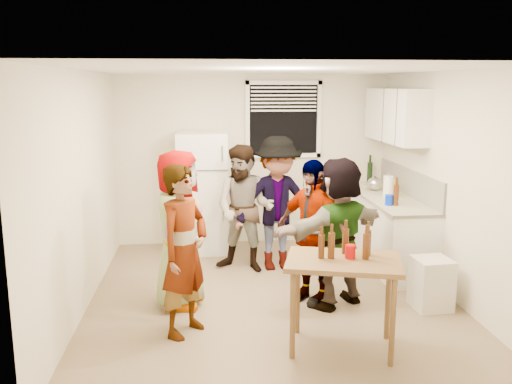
{
  "coord_description": "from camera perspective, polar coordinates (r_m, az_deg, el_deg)",
  "views": [
    {
      "loc": [
        -0.73,
        -5.7,
        2.34
      ],
      "look_at": [
        -0.14,
        0.31,
        1.15
      ],
      "focal_mm": 38.0,
      "sensor_mm": 36.0,
      "label": 1
    }
  ],
  "objects": [
    {
      "name": "upper_cabinets",
      "position": [
        7.51,
        14.48,
        7.82
      ],
      "size": [
        0.34,
        1.6,
        0.7
      ],
      "primitive_type": "cube",
      "color": "white",
      "rests_on": "room"
    },
    {
      "name": "guest_back_left",
      "position": [
        7.06,
        -1.17,
        -8.2
      ],
      "size": [
        1.36,
        1.8,
        0.61
      ],
      "primitive_type": "imported",
      "rotation": [
        0.0,
        0.0,
        -0.41
      ],
      "color": "brown",
      "rests_on": "ground"
    },
    {
      "name": "guest_black",
      "position": [
        6.15,
        5.75,
        -11.27
      ],
      "size": [
        1.8,
        1.73,
        0.39
      ],
      "primitive_type": "imported",
      "rotation": [
        0.0,
        0.0,
        -0.87
      ],
      "color": "black",
      "rests_on": "ground"
    },
    {
      "name": "red_cup",
      "position": [
        4.89,
        9.86,
        -6.88
      ],
      "size": [
        0.09,
        0.09,
        0.12
      ],
      "primitive_type": "cylinder",
      "color": "#B60606",
      "rests_on": "serving_table"
    },
    {
      "name": "room",
      "position": [
        6.2,
        1.6,
        -11.02
      ],
      "size": [
        4.0,
        4.5,
        2.5
      ],
      "primitive_type": null,
      "color": "silver",
      "rests_on": "ground"
    },
    {
      "name": "blue_cup",
      "position": [
        6.83,
        13.8,
        -1.35
      ],
      "size": [
        0.1,
        0.1,
        0.13
      ],
      "primitive_type": "cylinder",
      "color": "#062AD7",
      "rests_on": "countertop"
    },
    {
      "name": "guest_grey",
      "position": [
        6.07,
        -7.92,
        -11.62
      ],
      "size": [
        1.83,
        1.18,
        0.54
      ],
      "primitive_type": "imported",
      "rotation": [
        0.0,
        0.0,
        1.34
      ],
      "color": "gray",
      "rests_on": "ground"
    },
    {
      "name": "serving_table",
      "position": [
        5.17,
        8.91,
        -15.89
      ],
      "size": [
        1.13,
        0.89,
        0.84
      ],
      "primitive_type": null,
      "rotation": [
        0.0,
        0.0,
        -0.26
      ],
      "color": "brown",
      "rests_on": "ground"
    },
    {
      "name": "guest_stripe",
      "position": [
        5.44,
        -7.35,
        -14.41
      ],
      "size": [
        1.68,
        1.44,
        0.39
      ],
      "primitive_type": "imported",
      "rotation": [
        0.0,
        0.0,
        0.95
      ],
      "color": "#141933",
      "rests_on": "ground"
    },
    {
      "name": "countertop",
      "position": [
        7.41,
        13.66,
        -0.53
      ],
      "size": [
        0.64,
        2.22,
        0.04
      ],
      "primitive_type": "cube",
      "color": "beige",
      "rests_on": "counter_lower"
    },
    {
      "name": "window",
      "position": [
        8.01,
        2.91,
        7.63
      ],
      "size": [
        1.12,
        0.1,
        1.06
      ],
      "primitive_type": null,
      "color": "white",
      "rests_on": "room"
    },
    {
      "name": "guest_back_right",
      "position": [
        7.15,
        2.22,
        -7.96
      ],
      "size": [
        1.32,
        1.85,
        0.64
      ],
      "primitive_type": "imported",
      "rotation": [
        0.0,
        0.0,
        0.13
      ],
      "color": "#434349",
      "rests_on": "ground"
    },
    {
      "name": "paper_towel",
      "position": [
        7.34,
        13.69,
        -0.49
      ],
      "size": [
        0.13,
        0.13,
        0.28
      ],
      "primitive_type": "cylinder",
      "color": "white",
      "rests_on": "countertop"
    },
    {
      "name": "kettle",
      "position": [
        7.75,
        12.39,
        0.18
      ],
      "size": [
        0.31,
        0.29,
        0.21
      ],
      "primitive_type": null,
      "rotation": [
        0.0,
        0.0,
        0.41
      ],
      "color": "silver",
      "rests_on": "countertop"
    },
    {
      "name": "beer_bottle_counter",
      "position": [
        6.83,
        14.47,
        -1.37
      ],
      "size": [
        0.07,
        0.07,
        0.26
      ],
      "primitive_type": "cylinder",
      "color": "#47230C",
      "rests_on": "countertop"
    },
    {
      "name": "beer_bottle_table",
      "position": [
        4.86,
        6.86,
        -6.91
      ],
      "size": [
        0.06,
        0.06,
        0.21
      ],
      "primitive_type": "cylinder",
      "color": "#47230C",
      "rests_on": "serving_table"
    },
    {
      "name": "wine_bottle",
      "position": [
        8.32,
        11.84,
        0.94
      ],
      "size": [
        0.08,
        0.08,
        0.31
      ],
      "primitive_type": "cylinder",
      "color": "black",
      "rests_on": "countertop"
    },
    {
      "name": "refrigerator",
      "position": [
        7.72,
        -5.64,
        -0.03
      ],
      "size": [
        0.7,
        0.7,
        1.7
      ],
      "primitive_type": "cube",
      "color": "white",
      "rests_on": "ground"
    },
    {
      "name": "backsplash",
      "position": [
        7.47,
        15.8,
        1.02
      ],
      "size": [
        0.03,
        2.2,
        0.36
      ],
      "primitive_type": "cube",
      "color": "beige",
      "rests_on": "countertop"
    },
    {
      "name": "guest_orange",
      "position": [
        6.09,
        8.44,
        -11.59
      ],
      "size": [
        2.12,
        2.16,
        0.48
      ],
      "primitive_type": "imported",
      "rotation": [
        0.0,
        0.0,
        3.68
      ],
      "color": "#B9573A",
      "rests_on": "ground"
    },
    {
      "name": "trash_bin",
      "position": [
        6.13,
        17.96,
        -9.35
      ],
      "size": [
        0.4,
        0.4,
        0.55
      ],
      "primitive_type": "cube",
      "rotation": [
        0.0,
        0.0,
        0.08
      ],
      "color": "beige",
      "rests_on": "ground"
    },
    {
      "name": "picture_frame",
      "position": [
        7.86,
        14.2,
        0.85
      ],
      "size": [
        0.02,
        0.2,
        0.16
      ],
      "primitive_type": "cube",
      "color": "gold",
      "rests_on": "countertop"
    },
    {
      "name": "counter_lower",
      "position": [
        7.51,
        13.5,
        -3.9
      ],
      "size": [
        0.6,
        2.2,
        0.86
      ],
      "primitive_type": "cube",
      "color": "white",
      "rests_on": "ground"
    }
  ]
}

